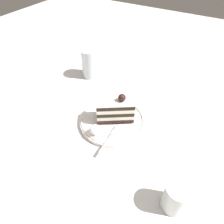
% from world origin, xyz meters
% --- Properties ---
extents(ground_plane, '(2.40, 2.40, 0.00)m').
position_xyz_m(ground_plane, '(0.00, 0.00, 0.00)').
color(ground_plane, silver).
extents(dessert_plate, '(0.21, 0.21, 0.02)m').
position_xyz_m(dessert_plate, '(0.02, 0.00, 0.01)').
color(dessert_plate, white).
rests_on(dessert_plate, ground_plane).
extents(cake_slice, '(0.12, 0.11, 0.09)m').
position_xyz_m(cake_slice, '(0.01, -0.01, 0.06)').
color(cake_slice, black).
rests_on(cake_slice, dessert_plate).
extents(whipped_cream_dollop, '(0.03, 0.03, 0.03)m').
position_xyz_m(whipped_cream_dollop, '(0.03, 0.08, 0.03)').
color(whipped_cream_dollop, white).
rests_on(whipped_cream_dollop, dessert_plate).
extents(fork, '(0.02, 0.12, 0.00)m').
position_xyz_m(fork, '(-0.01, 0.07, 0.02)').
color(fork, silver).
rests_on(fork, dessert_plate).
extents(drink_glass_near, '(0.06, 0.06, 0.08)m').
position_xyz_m(drink_glass_near, '(-0.23, 0.16, 0.04)').
color(drink_glass_near, white).
rests_on(drink_glass_near, ground_plane).
extents(drink_glass_far, '(0.07, 0.07, 0.12)m').
position_xyz_m(drink_glass_far, '(0.24, -0.19, 0.05)').
color(drink_glass_far, silver).
rests_on(drink_glass_far, ground_plane).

